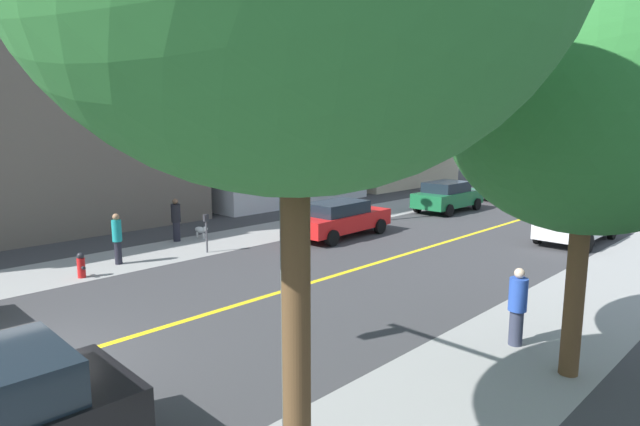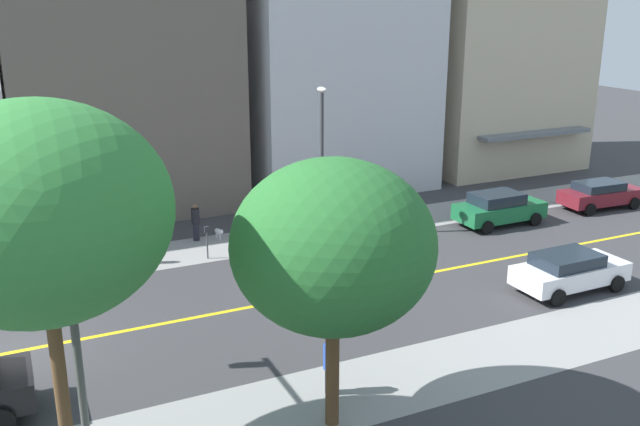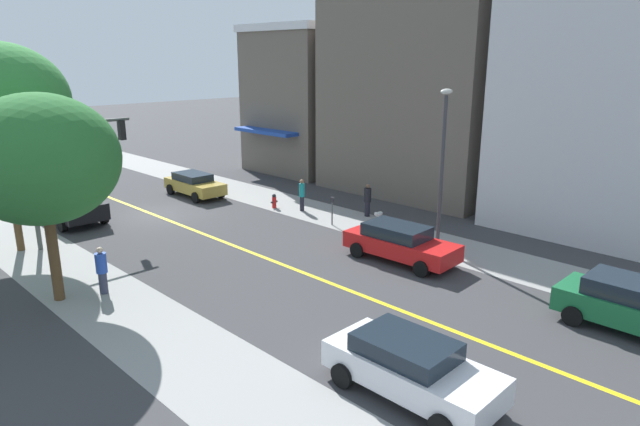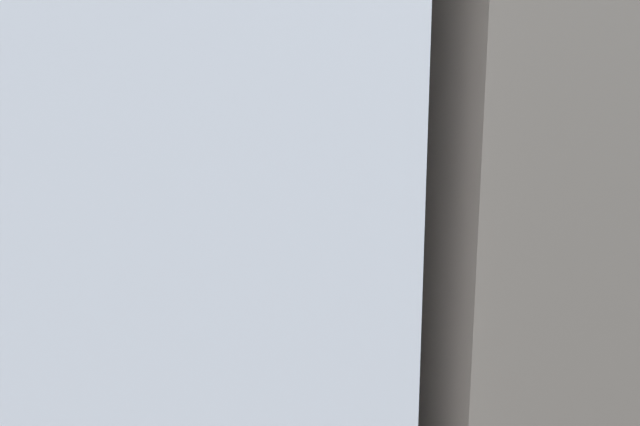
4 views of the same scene
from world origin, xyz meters
name	(u,v)px [view 2 (image 2 of 4)]	position (x,y,z in m)	size (l,w,h in m)	color
ground_plane	(13,352)	(0.00, 0.00, 0.00)	(140.00, 140.00, 0.00)	#38383A
sidewalk_left	(5,279)	(-6.59, 0.00, 0.00)	(3.31, 126.00, 0.01)	gray
road_centerline_stripe	(13,352)	(0.00, 0.00, 0.00)	(0.20, 126.00, 0.00)	yellow
corner_shop_building	(118,67)	(-15.16, 6.49, 7.25)	(8.55, 11.28, 14.47)	#665B51
brick_apartment_block	(325,49)	(-15.16, 18.16, 7.77)	(9.57, 10.75, 15.51)	silver
tan_rowhouse	(488,53)	(-15.16, 29.77, 7.21)	(10.11, 10.67, 14.41)	beige
street_tree_left_near	(333,246)	(7.69, 7.38, 4.91)	(5.02, 5.02, 7.06)	brown
street_tree_right_corner	(40,213)	(6.92, 0.97, 6.39)	(5.55, 5.55, 8.76)	brown
fire_hydrant	(97,266)	(-5.46, 3.39, 0.40)	(0.44, 0.24, 0.80)	red
parking_meter	(207,238)	(-5.40, 7.92, 0.94)	(0.12, 0.18, 1.43)	#4C4C51
traffic_light_mast	(65,285)	(4.79, 1.44, 3.86)	(4.72, 0.32, 5.75)	#474C47
street_lamp	(322,146)	(-6.12, 13.64, 4.21)	(0.70, 0.36, 6.88)	#38383D
red_sedan_left_curb	(340,235)	(-3.74, 13.38, 0.79)	(2.17, 4.82, 1.50)	red
white_sedan_right_curb	(569,270)	(3.67, 19.34, 0.79)	(2.11, 4.46, 1.48)	silver
maroon_sedan_left_curb	(601,194)	(-3.81, 28.72, 0.77)	(2.10, 4.53, 1.44)	maroon
green_sedan_left_curb	(499,208)	(-3.89, 22.12, 0.84)	(2.12, 4.42, 1.61)	#196638
pedestrian_teal_shirt	(131,242)	(-6.16, 4.90, 0.94)	(0.31, 0.31, 1.75)	black
pedestrian_blue_shirt	(330,364)	(6.36, 7.97, 0.90)	(0.39, 0.39, 1.72)	#33384C
pedestrian_black_shirt	(196,221)	(-7.86, 8.13, 0.92)	(0.37, 0.37, 1.74)	black
small_dog	(219,232)	(-7.61, 9.11, 0.35)	(0.72, 0.33, 0.53)	silver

